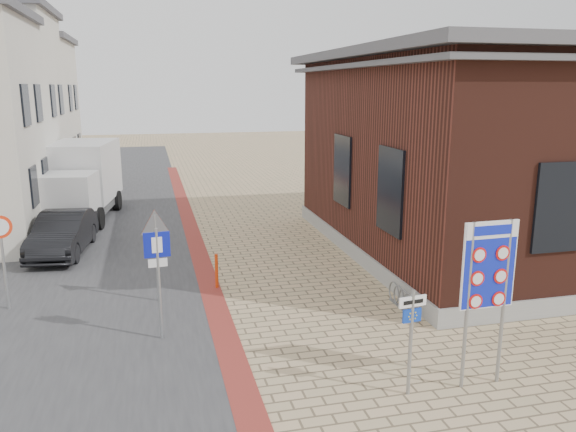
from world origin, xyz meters
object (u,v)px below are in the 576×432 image
box_truck (79,181)px  parking_sign (158,265)px  bollard (217,271)px  sedan (63,233)px  essen_sign (411,327)px  border_sign (489,268)px

box_truck → parking_sign: size_ratio=2.50×
parking_sign → bollard: parking_sign is taller
box_truck → bollard: box_truck is taller
sedan → essen_sign: 13.48m
parking_sign → essen_sign: bearing=-43.5°
essen_sign → bollard: bearing=106.1°
border_sign → sedan: bearing=127.2°
sedan → border_sign: border_sign is taller
essen_sign → bollard: (-2.80, 6.50, -0.83)m
box_truck → border_sign: border_sign is taller
box_truck → parking_sign: box_truck is taller
box_truck → parking_sign: bearing=-68.6°
bollard → essen_sign: bearing=-66.7°
sedan → border_sign: bearing=-44.7°
essen_sign → parking_sign: (-4.42, 3.50, 0.44)m
parking_sign → bollard: bearing=56.5°
box_truck → bollard: bearing=-56.8°
box_truck → bollard: size_ratio=6.41×
box_truck → border_sign: size_ratio=2.00×
parking_sign → box_truck: bearing=98.1°
sedan → border_sign: (9.00, -11.19, 1.64)m
essen_sign → parking_sign: size_ratio=0.79×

